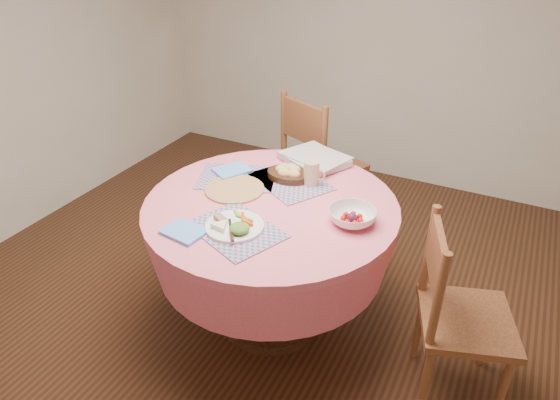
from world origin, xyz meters
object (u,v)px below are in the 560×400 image
at_px(bread_bowl, 288,172).
at_px(chair_right, 456,312).
at_px(dining_table, 271,236).
at_px(latte_mug, 312,173).
at_px(wicker_trivet, 235,189).
at_px(chair_back, 318,162).
at_px(fruit_bowl, 352,217).
at_px(dinner_plate, 235,226).

bearing_deg(bread_bowl, chair_right, -17.33).
bearing_deg(dining_table, latte_mug, 68.76).
height_order(wicker_trivet, bread_bowl, bread_bowl).
distance_m(bread_bowl, latte_mug, 0.14).
bearing_deg(chair_back, fruit_bowl, 143.64).
distance_m(dinner_plate, bread_bowl, 0.54).
xyz_separation_m(chair_back, dinner_plate, (0.13, -1.25, 0.26)).
distance_m(dining_table, chair_right, 0.93).
distance_m(chair_back, fruit_bowl, 1.15).
xyz_separation_m(chair_right, bread_bowl, (-0.96, 0.30, 0.32)).
xyz_separation_m(dining_table, bread_bowl, (-0.04, 0.27, 0.23)).
xyz_separation_m(dinner_plate, fruit_bowl, (0.44, 0.29, 0.01)).
bearing_deg(chair_back, dinner_plate, 118.92).
distance_m(latte_mug, fruit_bowl, 0.40).
distance_m(dining_table, fruit_bowl, 0.47).
relative_size(dinner_plate, latte_mug, 2.10).
height_order(chair_back, bread_bowl, chair_back).
height_order(wicker_trivet, latte_mug, latte_mug).
xyz_separation_m(wicker_trivet, bread_bowl, (0.19, 0.24, 0.03)).
xyz_separation_m(chair_right, dinner_plate, (-0.96, -0.24, 0.31)).
bearing_deg(chair_back, wicker_trivet, 109.28).
height_order(dinner_plate, fruit_bowl, fruit_bowl).
height_order(chair_right, wicker_trivet, chair_right).
height_order(dining_table, dinner_plate, dinner_plate).
relative_size(dining_table, chair_back, 1.26).
bearing_deg(fruit_bowl, wicker_trivet, 178.27).
distance_m(wicker_trivet, dinner_plate, 0.36).
distance_m(chair_back, bread_bowl, 0.77).
bearing_deg(latte_mug, wicker_trivet, -144.63).
xyz_separation_m(dining_table, chair_right, (0.93, -0.04, -0.09)).
bearing_deg(dinner_plate, bread_bowl, 90.37).
distance_m(chair_back, latte_mug, 0.82).
height_order(chair_back, fruit_bowl, chair_back).
height_order(chair_right, bread_bowl, chair_right).
height_order(dinner_plate, latte_mug, latte_mug).
relative_size(chair_back, latte_mug, 7.91).
relative_size(chair_right, dinner_plate, 3.41).
height_order(chair_back, dinner_plate, chair_back).
distance_m(dining_table, chair_back, 0.99).
bearing_deg(fruit_bowl, chair_right, -5.07).
bearing_deg(bread_bowl, chair_back, 100.09).
bearing_deg(chair_right, dinner_plate, 86.03).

